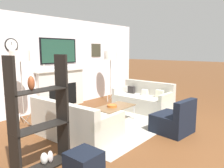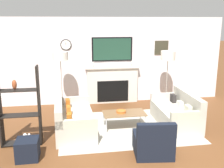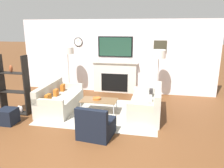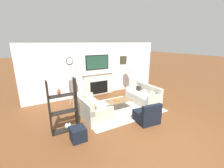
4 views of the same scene
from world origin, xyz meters
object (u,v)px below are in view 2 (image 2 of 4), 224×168
(shelf_unit, at_px, (20,110))
(coffee_table, at_px, (124,114))
(armchair, at_px, (153,143))
(floor_lamp_left, at_px, (60,57))
(ottoman, at_px, (28,149))
(decorative_bowl, at_px, (121,111))
(couch_right, at_px, (177,113))
(floor_lamp_right, at_px, (168,56))
(couch_left, at_px, (73,120))

(shelf_unit, bearing_deg, coffee_table, 11.94)
(armchair, xyz_separation_m, coffee_table, (-0.29, 1.39, 0.12))
(floor_lamp_left, height_order, ottoman, floor_lamp_left)
(floor_lamp_left, bearing_deg, decorative_bowl, -45.70)
(armchair, bearing_deg, decorative_bowl, 104.32)
(couch_right, relative_size, shelf_unit, 0.99)
(ottoman, bearing_deg, decorative_bowl, 30.35)
(coffee_table, bearing_deg, decorative_bowl, 160.31)
(floor_lamp_left, relative_size, floor_lamp_right, 1.02)
(couch_left, relative_size, decorative_bowl, 7.52)
(floor_lamp_left, distance_m, shelf_unit, 2.32)
(couch_left, bearing_deg, floor_lamp_right, 27.08)
(armchair, relative_size, floor_lamp_left, 0.46)
(couch_left, relative_size, floor_lamp_right, 1.06)
(couch_left, height_order, shelf_unit, shelf_unit)
(decorative_bowl, bearing_deg, floor_lamp_right, 40.96)
(coffee_table, bearing_deg, couch_right, 1.38)
(couch_right, distance_m, floor_lamp_right, 1.96)
(floor_lamp_left, bearing_deg, armchair, -58.03)
(coffee_table, xyz_separation_m, floor_lamp_right, (1.64, 1.51, 1.18))
(coffee_table, distance_m, shelf_unit, 2.41)
(couch_right, distance_m, coffee_table, 1.37)
(floor_lamp_right, bearing_deg, armchair, -114.94)
(decorative_bowl, bearing_deg, coffee_table, -19.69)
(armchair, height_order, floor_lamp_left, floor_lamp_left)
(coffee_table, height_order, floor_lamp_right, floor_lamp_right)
(couch_right, distance_m, decorative_bowl, 1.45)
(coffee_table, distance_m, decorative_bowl, 0.10)
(couch_right, distance_m, armchair, 1.79)
(coffee_table, height_order, shelf_unit, shelf_unit)
(ottoman, bearing_deg, shelf_unit, 107.13)
(decorative_bowl, relative_size, ottoman, 0.58)
(shelf_unit, bearing_deg, floor_lamp_right, 26.80)
(decorative_bowl, distance_m, floor_lamp_left, 2.38)
(couch_left, bearing_deg, ottoman, -125.69)
(couch_left, distance_m, decorative_bowl, 1.19)
(shelf_unit, bearing_deg, ottoman, -72.87)
(couch_right, relative_size, floor_lamp_right, 0.97)
(armchair, distance_m, ottoman, 2.42)
(couch_left, distance_m, coffee_table, 1.26)
(shelf_unit, bearing_deg, couch_right, 8.09)
(coffee_table, bearing_deg, ottoman, -151.04)
(coffee_table, relative_size, floor_lamp_right, 0.60)
(couch_left, height_order, coffee_table, couch_left)
(couch_right, bearing_deg, floor_lamp_right, 79.68)
(armchair, distance_m, floor_lamp_left, 3.68)
(couch_left, relative_size, shelf_unit, 1.08)
(couch_left, bearing_deg, shelf_unit, -153.97)
(couch_left, distance_m, ottoman, 1.48)
(shelf_unit, bearing_deg, armchair, -18.97)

